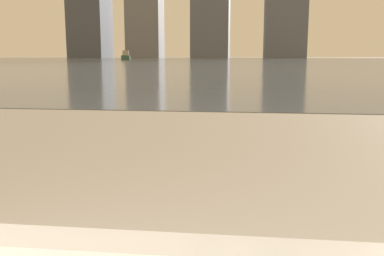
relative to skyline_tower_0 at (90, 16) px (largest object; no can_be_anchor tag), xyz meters
The scene contains 4 objects.
harbor_water 71.42m from the skyline_tower_0, 52.59° to the right, with size 180.00×110.00×0.01m.
harbor_boat_2 47.95m from the skyline_tower_0, 62.40° to the right, with size 2.55×4.65×1.65m.
skyline_tower_0 is the anchor object (origin of this frame).
skyline_tower_1 15.63m from the skyline_tower_0, ahead, with size 9.22×8.59×24.52m.
Camera 1 is at (0.39, 0.16, 0.92)m, focal length 40.00 mm.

